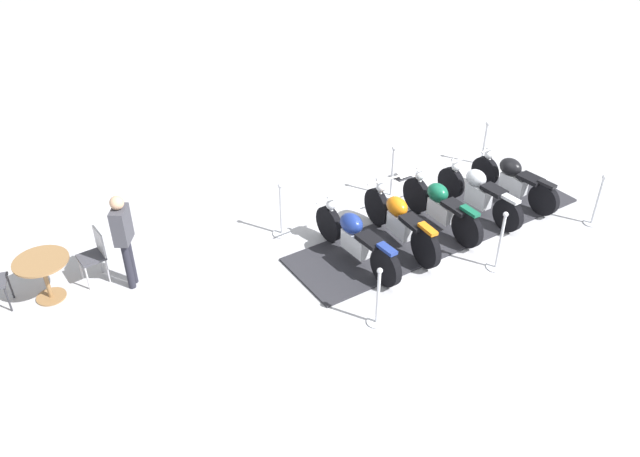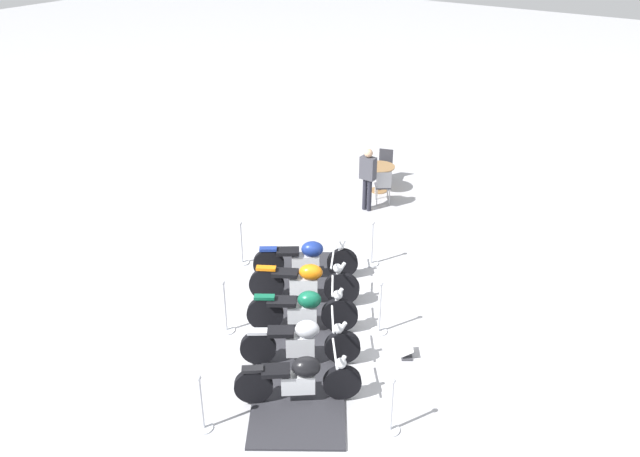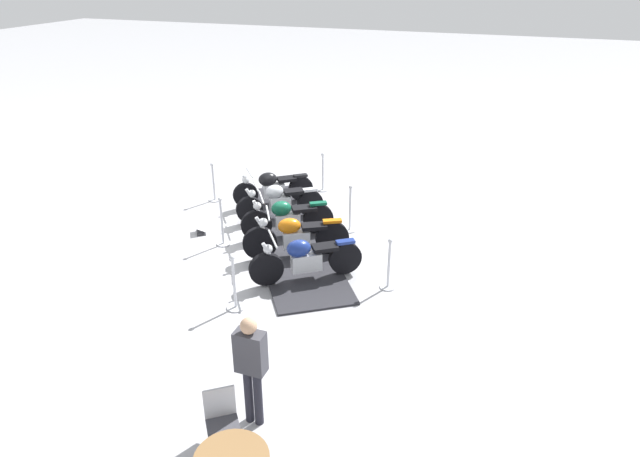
% 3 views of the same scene
% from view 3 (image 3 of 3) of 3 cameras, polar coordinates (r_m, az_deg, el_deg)
% --- Properties ---
extents(ground_plane, '(80.00, 80.00, 0.00)m').
position_cam_3_polar(ground_plane, '(12.75, -3.27, -0.88)').
color(ground_plane, '#B2B2B7').
extents(display_platform, '(5.91, 4.63, 0.04)m').
position_cam_3_polar(display_platform, '(12.74, -3.27, -0.80)').
color(display_platform, '#28282D').
rests_on(display_platform, ground_plane).
extents(motorcycle_black, '(1.37, 1.72, 0.93)m').
position_cam_3_polar(motorcycle_black, '(14.29, -4.92, 4.25)').
color(motorcycle_black, black).
rests_on(motorcycle_black, display_platform).
extents(motorcycle_chrome, '(1.32, 1.81, 0.94)m').
position_cam_3_polar(motorcycle_chrome, '(13.41, -4.21, 2.78)').
color(motorcycle_chrome, black).
rests_on(motorcycle_chrome, display_platform).
extents(motorcycle_forest, '(1.24, 1.83, 1.02)m').
position_cam_3_polar(motorcycle_forest, '(12.53, -3.44, 1.17)').
color(motorcycle_forest, black).
rests_on(motorcycle_forest, display_platform).
extents(motorcycle_copper, '(1.20, 2.02, 1.05)m').
position_cam_3_polar(motorcycle_copper, '(11.67, -2.57, -0.72)').
color(motorcycle_copper, black).
rests_on(motorcycle_copper, display_platform).
extents(motorcycle_navy, '(1.42, 1.91, 0.98)m').
position_cam_3_polar(motorcycle_navy, '(10.83, -1.58, -3.04)').
color(motorcycle_navy, black).
rests_on(motorcycle_navy, display_platform).
extents(stanchion_left_rear, '(0.30, 0.30, 1.05)m').
position_cam_3_polar(stanchion_left_rear, '(10.74, 7.00, -4.35)').
color(stanchion_left_rear, silver).
rests_on(stanchion_left_rear, ground_plane).
extents(stanchion_left_mid, '(0.32, 0.32, 1.14)m').
position_cam_3_polar(stanchion_left_mid, '(12.90, 3.07, 1.31)').
color(stanchion_left_mid, silver).
rests_on(stanchion_left_mid, ground_plane).
extents(stanchion_left_front, '(0.29, 0.29, 1.06)m').
position_cam_3_polar(stanchion_left_front, '(15.20, 0.28, 5.24)').
color(stanchion_left_front, silver).
rests_on(stanchion_left_front, ground_plane).
extents(stanchion_right_rear, '(0.34, 0.34, 1.08)m').
position_cam_3_polar(stanchion_right_rear, '(10.19, -8.68, -6.42)').
color(stanchion_right_rear, silver).
rests_on(stanchion_right_rear, ground_plane).
extents(stanchion_right_mid, '(0.32, 0.32, 1.13)m').
position_cam_3_polar(stanchion_right_mid, '(12.44, -9.93, -0.03)').
color(stanchion_right_mid, silver).
rests_on(stanchion_right_mid, ground_plane).
extents(stanchion_right_front, '(0.32, 0.32, 1.03)m').
position_cam_3_polar(stanchion_right_front, '(14.82, -10.76, 4.06)').
color(stanchion_right_front, silver).
rests_on(stanchion_right_front, ground_plane).
extents(info_placard, '(0.41, 0.36, 0.20)m').
position_cam_3_polar(info_placard, '(13.20, -12.04, -0.19)').
color(info_placard, '#333338').
rests_on(info_placard, ground_plane).
extents(cafe_chair_near_table, '(0.56, 0.56, 0.94)m').
position_cam_3_polar(cafe_chair_near_table, '(7.48, -9.98, -18.58)').
color(cafe_chair_near_table, '#B7B7BC').
rests_on(cafe_chair_near_table, ground_plane).
extents(bystander_person, '(0.22, 0.40, 1.70)m').
position_cam_3_polar(bystander_person, '(7.49, -7.05, -13.37)').
color(bystander_person, '#23232D').
rests_on(bystander_person, ground_plane).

